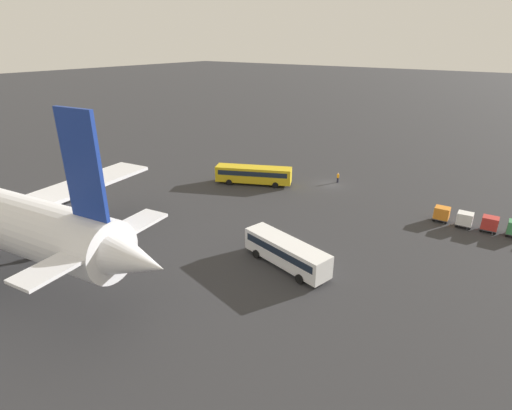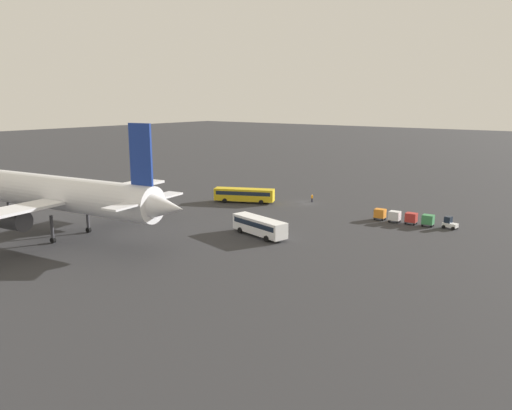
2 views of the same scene
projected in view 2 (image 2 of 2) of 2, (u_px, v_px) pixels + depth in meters
The scene contains 10 objects.
ground_plane at pixel (305, 203), 108.11m from camera, with size 600.00×600.00×0.00m, color #2D2D30.
airplane at pixel (62, 194), 80.25m from camera, with size 48.99×41.78×18.76m.
shuttle_bus_near at pixel (244, 194), 108.25m from camera, with size 12.97×7.94×3.06m.
shuttle_bus_far at pixel (259, 225), 81.64m from camera, with size 11.30×5.28×3.01m.
baggage_tug at pixel (449, 223), 86.55m from camera, with size 2.57×1.95×2.10m.
worker_person at pixel (312, 198), 108.87m from camera, with size 0.38×0.38×1.74m.
cargo_cart_green at pixel (428, 220), 87.97m from camera, with size 2.07×1.77×2.06m.
cargo_cart_red at pixel (411, 218), 89.45m from camera, with size 2.07×1.77×2.06m.
cargo_cart_white at pixel (395, 216), 90.84m from camera, with size 2.07×1.77×2.06m.
cargo_cart_orange at pixel (380, 214), 92.72m from camera, with size 2.07×1.77×2.06m.
Camera 2 is at (-54.70, 91.25, 22.02)m, focal length 35.00 mm.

